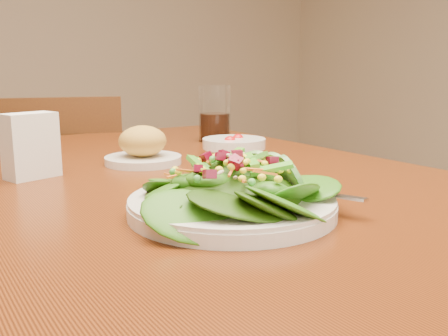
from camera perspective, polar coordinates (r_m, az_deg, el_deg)
The scene contains 7 objects.
dining_table at distance 0.98m, azimuth -3.95°, elevation -6.61°, with size 0.90×1.40×0.75m.
chair_far at distance 1.79m, azimuth -17.65°, elevation -5.16°, with size 0.50×0.50×0.86m.
salad_plate at distance 0.70m, azimuth 1.60°, elevation -2.69°, with size 0.29×0.29×0.08m.
bread_plate at distance 1.07m, azimuth -9.26°, elevation 2.24°, with size 0.16×0.16×0.08m.
tomato_bowl at distance 1.15m, azimuth 1.15°, elevation 2.46°, with size 0.15×0.15×0.05m.
drinking_glass at distance 1.38m, azimuth -1.08°, elevation 5.80°, with size 0.09×0.09×0.15m.
napkin_holder at distance 0.98m, azimuth -21.24°, elevation 2.59°, with size 0.10×0.08×0.12m.
Camera 1 is at (-0.45, -0.81, 0.95)m, focal length 40.00 mm.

